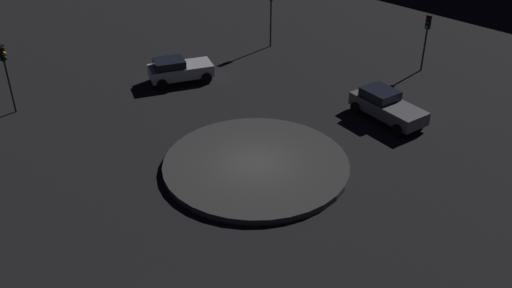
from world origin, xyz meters
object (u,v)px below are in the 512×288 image
car_silver (179,69)px  traffic_light_south (5,65)px  car_grey (386,106)px  traffic_light_southwest (271,5)px  traffic_light_west (427,31)px

car_silver → traffic_light_south: bearing=-174.5°
car_grey → traffic_light_southwest: 13.01m
traffic_light_west → traffic_light_south: 25.69m
car_silver → traffic_light_south: traffic_light_south is taller
traffic_light_southwest → car_silver: bearing=-40.7°
car_silver → traffic_light_west: (-8.63, 13.56, 1.90)m
car_silver → traffic_light_south: (7.80, -6.20, 2.11)m
car_silver → traffic_light_west: size_ratio=1.07×
car_silver → car_grey: (-0.91, 13.25, -0.01)m
traffic_light_west → traffic_light_southwest: (0.50, -10.89, 0.36)m
traffic_light_south → traffic_light_southwest: size_ratio=0.94×
car_grey → traffic_light_south: size_ratio=1.17×
traffic_light_south → traffic_light_southwest: bearing=57.6°
traffic_light_west → traffic_light_south: size_ratio=0.93×
car_silver → traffic_light_southwest: bearing=25.8°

